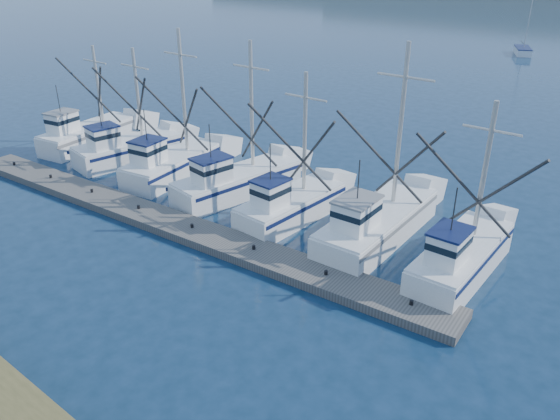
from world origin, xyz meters
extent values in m
plane|color=#0D253B|center=(0.00, 0.00, 0.00)|extent=(500.00, 500.00, 0.00)
cube|color=#615D56|center=(-9.76, 6.48, 0.22)|extent=(32.47, 4.49, 0.43)
cube|color=white|center=(-24.37, 11.75, 0.72)|extent=(3.72, 8.08, 1.43)
cube|color=white|center=(-24.37, 9.76, 2.18)|extent=(1.73, 2.11, 1.50)
cylinder|color=#B7B2A8|center=(-24.37, 13.08, 4.31)|extent=(0.22, 0.22, 5.76)
cube|color=white|center=(-19.36, 11.55, 0.68)|extent=(3.81, 7.70, 1.37)
cube|color=white|center=(-19.36, 9.66, 2.12)|extent=(1.79, 2.03, 1.50)
cylinder|color=#B7B2A8|center=(-19.36, 12.81, 4.46)|extent=(0.22, 0.22, 6.19)
cube|color=white|center=(-14.75, 11.59, 0.68)|extent=(3.76, 7.77, 1.35)
cube|color=white|center=(-14.75, 9.68, 2.10)|extent=(1.79, 2.03, 1.50)
cylinder|color=#B7B2A8|center=(-14.75, 12.86, 5.26)|extent=(0.22, 0.22, 7.81)
cube|color=white|center=(-9.44, 11.98, 0.69)|extent=(3.70, 8.51, 1.37)
cube|color=white|center=(-9.44, 9.87, 2.12)|extent=(1.70, 2.21, 1.50)
cylinder|color=#B7B2A8|center=(-9.44, 13.39, 5.13)|extent=(0.22, 0.22, 7.52)
cube|color=white|center=(-4.84, 11.25, 0.67)|extent=(2.74, 6.88, 1.34)
cube|color=white|center=(-4.84, 9.51, 2.09)|extent=(1.46, 1.72, 1.50)
cylinder|color=#B7B2A8|center=(-4.84, 12.40, 4.61)|extent=(0.22, 0.22, 6.53)
cube|color=white|center=(-0.05, 12.26, 0.74)|extent=(2.97, 8.87, 1.47)
cube|color=white|center=(-0.05, 10.01, 2.22)|extent=(1.63, 2.19, 1.50)
cylinder|color=#B7B2A8|center=(-0.05, 13.76, 5.57)|extent=(0.22, 0.22, 8.19)
cube|color=white|center=(4.62, 11.50, 0.75)|extent=(2.34, 7.30, 1.50)
cube|color=white|center=(4.62, 9.64, 2.25)|extent=(1.34, 1.78, 1.50)
cylinder|color=#B7B2A8|center=(4.62, 12.75, 4.67)|extent=(0.22, 0.22, 6.34)
cube|color=white|center=(-10.88, 72.46, 0.45)|extent=(3.70, 5.37, 0.90)
cylinder|color=#B7B2A8|center=(-10.88, 72.76, 4.50)|extent=(0.12, 0.12, 7.20)
camera|label=1|loc=(11.44, -10.14, 13.51)|focal=35.00mm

